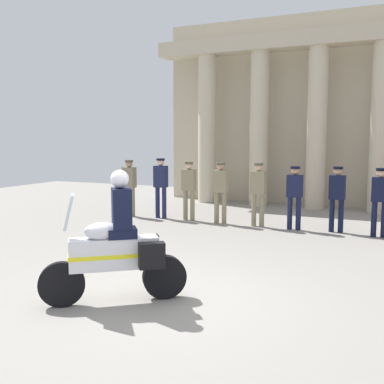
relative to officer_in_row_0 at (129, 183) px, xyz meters
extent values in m
plane|color=gray|center=(4.25, -6.01, -1.00)|extent=(28.00, 28.00, 0.00)
cube|color=#B6AB91|center=(3.81, 4.77, 2.28)|extent=(9.35, 0.30, 6.55)
cylinder|color=beige|center=(0.89, 3.85, 1.63)|extent=(0.64, 0.64, 5.25)
cylinder|color=beige|center=(2.84, 3.85, 1.63)|extent=(0.64, 0.64, 5.25)
cylinder|color=beige|center=(4.78, 3.85, 1.63)|extent=(0.64, 0.64, 5.25)
cylinder|color=beige|center=(6.73, 3.85, 1.63)|extent=(0.64, 0.64, 5.25)
cube|color=#BEB297|center=(3.81, 3.85, 4.51)|extent=(9.35, 0.84, 0.50)
cylinder|color=#7A7056|center=(-0.11, 0.00, -0.56)|extent=(0.13, 0.13, 0.87)
cylinder|color=#7A7056|center=(0.11, 0.00, -0.56)|extent=(0.13, 0.13, 0.87)
cube|color=#7A7056|center=(0.00, 0.00, 0.17)|extent=(0.38, 0.23, 0.61)
sphere|color=tan|center=(0.00, 0.00, 0.58)|extent=(0.21, 0.21, 0.21)
cylinder|color=#494334|center=(0.00, 0.00, 0.66)|extent=(0.24, 0.24, 0.06)
cylinder|color=#191E42|center=(0.91, 0.09, -0.54)|extent=(0.13, 0.13, 0.91)
cylinder|color=#191E42|center=(1.13, 0.09, -0.54)|extent=(0.13, 0.13, 0.91)
cube|color=#191E42|center=(1.02, 0.09, 0.23)|extent=(0.38, 0.23, 0.63)
sphere|color=beige|center=(1.02, 0.09, 0.65)|extent=(0.21, 0.21, 0.21)
cylinder|color=black|center=(1.02, 0.09, 0.72)|extent=(0.24, 0.24, 0.06)
cylinder|color=#847A5B|center=(1.81, 0.10, -0.57)|extent=(0.13, 0.13, 0.86)
cylinder|color=#847A5B|center=(2.03, 0.10, -0.57)|extent=(0.13, 0.13, 0.86)
cube|color=#847A5B|center=(1.92, 0.10, 0.16)|extent=(0.38, 0.23, 0.60)
sphere|color=beige|center=(1.92, 0.10, 0.57)|extent=(0.21, 0.21, 0.21)
cylinder|color=#4F4937|center=(1.92, 0.10, 0.65)|extent=(0.24, 0.24, 0.06)
cylinder|color=#847A5B|center=(2.81, 0.01, -0.57)|extent=(0.13, 0.13, 0.86)
cylinder|color=#847A5B|center=(3.03, 0.01, -0.57)|extent=(0.13, 0.13, 0.86)
cube|color=#847A5B|center=(2.92, 0.01, 0.17)|extent=(0.38, 0.23, 0.61)
sphere|color=tan|center=(2.92, 0.01, 0.58)|extent=(0.21, 0.21, 0.21)
cylinder|color=#4F4937|center=(2.92, 0.01, 0.66)|extent=(0.24, 0.24, 0.06)
cylinder|color=#847A5B|center=(3.87, 0.01, -0.56)|extent=(0.13, 0.13, 0.87)
cylinder|color=#847A5B|center=(4.09, 0.01, -0.56)|extent=(0.13, 0.13, 0.87)
cube|color=#847A5B|center=(3.98, 0.01, 0.17)|extent=(0.38, 0.23, 0.61)
sphere|color=tan|center=(3.98, 0.01, 0.58)|extent=(0.21, 0.21, 0.21)
cylinder|color=#4F4937|center=(3.98, 0.01, 0.66)|extent=(0.24, 0.24, 0.06)
cylinder|color=#141938|center=(4.84, -0.02, -0.57)|extent=(0.13, 0.13, 0.85)
cylinder|color=#141938|center=(5.06, -0.02, -0.57)|extent=(0.13, 0.13, 0.85)
cube|color=#141938|center=(4.95, -0.02, 0.13)|extent=(0.38, 0.23, 0.57)
sphere|color=tan|center=(4.95, -0.02, 0.52)|extent=(0.21, 0.21, 0.21)
cylinder|color=black|center=(4.95, -0.02, 0.60)|extent=(0.24, 0.24, 0.06)
cylinder|color=black|center=(5.86, 0.10, -0.58)|extent=(0.13, 0.13, 0.83)
cylinder|color=black|center=(6.08, 0.10, -0.58)|extent=(0.13, 0.13, 0.83)
cube|color=black|center=(5.97, 0.10, 0.13)|extent=(0.38, 0.23, 0.60)
sphere|color=tan|center=(5.97, 0.10, 0.53)|extent=(0.21, 0.21, 0.21)
cylinder|color=black|center=(5.97, 0.10, 0.61)|extent=(0.24, 0.24, 0.06)
cylinder|color=black|center=(6.85, -0.08, -0.57)|extent=(0.13, 0.13, 0.85)
cylinder|color=black|center=(7.07, -0.08, -0.57)|extent=(0.13, 0.13, 0.85)
cube|color=black|center=(6.96, -0.08, 0.14)|extent=(0.38, 0.23, 0.57)
sphere|color=tan|center=(6.96, -0.08, 0.53)|extent=(0.21, 0.21, 0.21)
cylinder|color=black|center=(6.96, -0.08, 0.61)|extent=(0.24, 0.24, 0.06)
cylinder|color=black|center=(3.21, -6.80, -0.68)|extent=(0.56, 0.48, 0.64)
cylinder|color=black|center=(4.34, -5.89, -0.68)|extent=(0.59, 0.51, 0.64)
cube|color=silver|center=(3.78, -6.35, -0.28)|extent=(1.17, 1.02, 0.44)
ellipsoid|color=silver|center=(3.66, -6.44, 0.04)|extent=(0.61, 0.57, 0.26)
cube|color=yellow|center=(3.78, -6.35, -0.30)|extent=(1.19, 1.04, 0.06)
cube|color=silver|center=(3.31, -6.72, 0.34)|extent=(0.37, 0.41, 0.47)
cube|color=black|center=(4.33, -6.24, -0.28)|extent=(0.39, 0.37, 0.36)
cube|color=black|center=(4.00, -5.83, -0.28)|extent=(0.39, 0.37, 0.36)
cube|color=black|center=(3.87, -6.27, 0.01)|extent=(0.52, 0.52, 0.14)
cube|color=black|center=(3.87, -6.27, 0.36)|extent=(0.43, 0.44, 0.56)
sphere|color=silver|center=(3.85, -6.29, 0.77)|extent=(0.26, 0.26, 0.26)
cube|color=brown|center=(-0.47, 0.01, -0.82)|extent=(0.10, 0.32, 0.36)
camera|label=1|loc=(7.45, -11.68, 1.34)|focal=43.21mm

